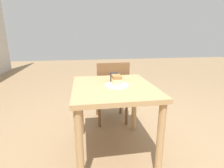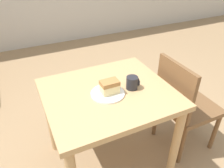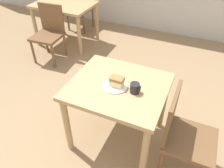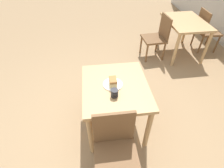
{
  "view_description": "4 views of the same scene",
  "coord_description": "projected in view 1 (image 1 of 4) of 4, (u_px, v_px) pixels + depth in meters",
  "views": [
    {
      "loc": [
        -1.56,
        0.49,
        1.17
      ],
      "look_at": [
        -0.01,
        0.24,
        0.73
      ],
      "focal_mm": 28.0,
      "sensor_mm": 36.0,
      "label": 1
    },
    {
      "loc": [
        -0.5,
        -0.88,
        1.55
      ],
      "look_at": [
        0.02,
        0.22,
        0.77
      ],
      "focal_mm": 35.0,
      "sensor_mm": 36.0,
      "label": 2
    },
    {
      "loc": [
        0.55,
        -1.17,
        1.92
      ],
      "look_at": [
        -0.04,
        0.17,
        0.75
      ],
      "focal_mm": 35.0,
      "sensor_mm": 36.0,
      "label": 3
    },
    {
      "loc": [
        1.44,
        -0.0,
        2.05
      ],
      "look_at": [
        -0.0,
        0.18,
        0.75
      ],
      "focal_mm": 28.0,
      "sensor_mm": 36.0,
      "label": 4
    }
  ],
  "objects": [
    {
      "name": "cake_slice",
      "position": [
        117.0,
        80.0,
        1.62
      ],
      "size": [
        0.12,
        0.08,
        0.09
      ],
      "color": "beige",
      "rests_on": "plate"
    },
    {
      "name": "dining_table_near",
      "position": [
        113.0,
        97.0,
        1.67
      ],
      "size": [
        0.86,
        0.75,
        0.71
      ],
      "color": "tan",
      "rests_on": "ground_plane"
    },
    {
      "name": "plate",
      "position": [
        117.0,
        85.0,
        1.62
      ],
      "size": [
        0.22,
        0.22,
        0.01
      ],
      "color": "white",
      "rests_on": "dining_table_near"
    },
    {
      "name": "coffee_mug",
      "position": [
        114.0,
        77.0,
        1.79
      ],
      "size": [
        0.09,
        0.08,
        0.09
      ],
      "color": "#232328",
      "rests_on": "dining_table_near"
    },
    {
      "name": "ground_plane",
      "position": [
        134.0,
        148.0,
        1.87
      ],
      "size": [
        14.0,
        14.0,
        0.0
      ],
      "primitive_type": "plane",
      "color": "#997A56"
    },
    {
      "name": "chair_near_window",
      "position": [
        112.0,
        91.0,
        2.32
      ],
      "size": [
        0.42,
        0.42,
        0.85
      ],
      "rotation": [
        0.0,
        0.0,
        1.57
      ],
      "color": "brown",
      "rests_on": "ground_plane"
    }
  ]
}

